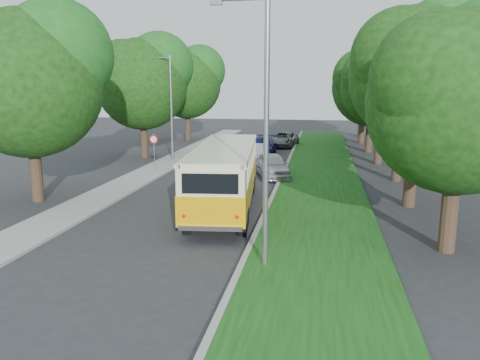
% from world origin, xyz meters
% --- Properties ---
extents(ground, '(120.00, 120.00, 0.00)m').
position_xyz_m(ground, '(0.00, 0.00, 0.00)').
color(ground, '#2A2A2D').
rests_on(ground, ground).
extents(curb, '(0.20, 70.00, 0.15)m').
position_xyz_m(curb, '(3.60, 5.00, 0.07)').
color(curb, gray).
rests_on(curb, ground).
extents(grass_verge, '(4.50, 70.00, 0.13)m').
position_xyz_m(grass_verge, '(5.95, 5.00, 0.07)').
color(grass_verge, '#144311').
rests_on(grass_verge, ground).
extents(sidewalk, '(2.20, 70.00, 0.12)m').
position_xyz_m(sidewalk, '(-4.80, 5.00, 0.06)').
color(sidewalk, gray).
rests_on(sidewalk, ground).
extents(treeline, '(24.27, 41.91, 9.46)m').
position_xyz_m(treeline, '(3.15, 17.99, 5.93)').
color(treeline, '#332319').
rests_on(treeline, ground).
extents(lamppost_near, '(1.71, 0.16, 8.00)m').
position_xyz_m(lamppost_near, '(4.21, -2.50, 4.37)').
color(lamppost_near, gray).
rests_on(lamppost_near, ground).
extents(lamppost_far, '(1.71, 0.16, 7.50)m').
position_xyz_m(lamppost_far, '(-4.70, 16.00, 4.12)').
color(lamppost_far, gray).
rests_on(lamppost_far, ground).
extents(warning_sign, '(0.56, 0.10, 2.50)m').
position_xyz_m(warning_sign, '(-4.50, 11.98, 1.71)').
color(warning_sign, gray).
rests_on(warning_sign, ground).
extents(vintage_bus, '(3.54, 10.10, 2.94)m').
position_xyz_m(vintage_bus, '(1.68, 4.11, 1.47)').
color(vintage_bus, '#F5AE07').
rests_on(vintage_bus, ground).
extents(car_silver, '(2.83, 4.55, 1.45)m').
position_xyz_m(car_silver, '(3.00, 11.90, 0.72)').
color(car_silver, silver).
rests_on(car_silver, ground).
extents(car_white, '(2.00, 4.11, 1.30)m').
position_xyz_m(car_white, '(1.32, 17.26, 0.65)').
color(car_white, white).
rests_on(car_white, ground).
extents(car_blue, '(2.12, 4.94, 1.42)m').
position_xyz_m(car_blue, '(1.27, 20.93, 0.71)').
color(car_blue, '#121951').
rests_on(car_blue, ground).
extents(car_grey, '(2.76, 4.98, 1.32)m').
position_xyz_m(car_grey, '(2.52, 26.37, 0.66)').
color(car_grey, '#5B5D63').
rests_on(car_grey, ground).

